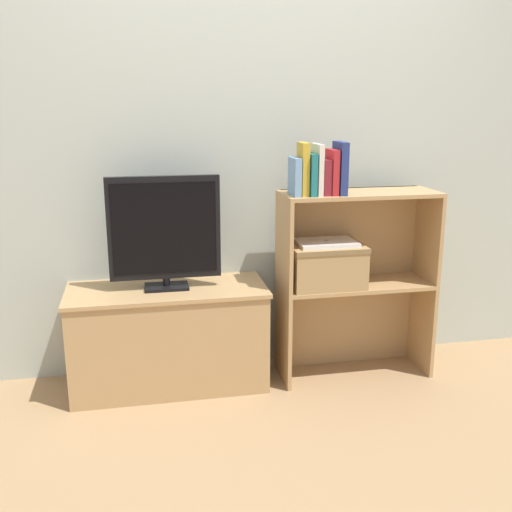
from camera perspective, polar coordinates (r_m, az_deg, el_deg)
ground_plane at (r=3.15m, az=0.57°, el=-13.00°), size 16.00×16.00×0.00m
wall_back at (r=3.24m, az=-1.03°, el=9.99°), size 10.00×0.05×2.40m
tv_stand at (r=3.17m, az=-8.32°, el=-7.63°), size 1.01×0.43×0.54m
tv at (r=3.00m, az=-8.72°, el=2.40°), size 0.56×0.14×0.57m
bookshelf_lower_tier at (r=3.35m, az=8.97°, el=-5.43°), size 0.81×0.31×0.52m
bookshelf_upper_tier at (r=3.22m, az=9.33°, el=2.99°), size 0.81×0.31×0.49m
book_skyblue at (r=2.96m, az=3.71°, el=7.56°), size 0.03×0.15×0.19m
book_mustard at (r=2.97m, az=4.50°, el=8.25°), size 0.03×0.12×0.26m
book_teal at (r=2.98m, az=5.20°, el=7.76°), size 0.03×0.15×0.21m
book_ivory at (r=2.99m, az=5.83°, el=8.19°), size 0.02×0.16×0.25m
book_maroon at (r=3.00m, az=6.54°, el=7.49°), size 0.04×0.13×0.18m
book_crimson at (r=3.01m, az=7.26°, el=7.94°), size 0.03×0.14×0.22m
book_navy at (r=3.02m, az=8.01°, el=8.29°), size 0.04×0.15×0.26m
storage_basket_left at (r=3.13m, az=6.64°, el=-0.69°), size 0.39×0.28×0.22m
laptop at (r=3.11m, az=6.70°, el=1.27°), size 0.30×0.21×0.02m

